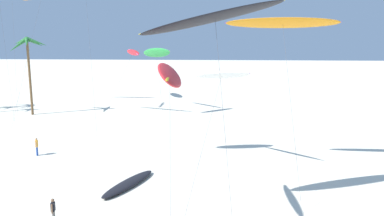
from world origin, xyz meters
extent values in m
cylinder|color=brown|center=(-19.74, 45.32, 5.09)|extent=(0.32, 0.32, 10.18)
cone|color=#23662D|center=(-18.45, 45.44, 9.73)|extent=(2.80, 0.80, 1.43)
cone|color=#23662D|center=(-19.20, 46.47, 9.65)|extent=(1.66, 2.72, 1.57)
cone|color=#23662D|center=(-20.89, 45.95, 9.81)|extent=(2.71, 1.82, 1.28)
cone|color=#23662D|center=(-20.64, 44.68, 9.38)|extent=(2.40, 1.93, 2.05)
cone|color=#23662D|center=(-19.22, 44.13, 9.75)|extent=(1.62, 2.76, 1.39)
cylinder|color=#4C4C51|center=(-8.88, 37.45, 8.95)|extent=(2.81, 7.00, 17.90)
ellipsoid|color=green|center=(-3.29, 49.69, 8.18)|extent=(5.28, 5.51, 2.06)
ellipsoid|color=yellow|center=(-3.29, 49.69, 8.21)|extent=(4.78, 5.17, 1.14)
cylinder|color=#4C4C51|center=(-2.69, 48.30, 4.04)|extent=(1.23, 2.82, 8.09)
ellipsoid|color=red|center=(-8.52, 59.22, 7.73)|extent=(3.80, 5.51, 1.33)
ellipsoid|color=#EA5193|center=(-8.52, 59.22, 7.76)|extent=(3.01, 5.19, 1.00)
cylinder|color=#4C4C51|center=(-10.07, 57.00, 3.82)|extent=(3.13, 4.46, 7.65)
ellipsoid|color=red|center=(2.52, 14.78, 8.87)|extent=(1.74, 5.39, 1.51)
ellipsoid|color=yellow|center=(2.52, 14.78, 8.92)|extent=(0.85, 5.44, 0.64)
cylinder|color=#4C4C51|center=(2.70, 12.88, 4.38)|extent=(0.36, 3.82, 8.77)
cylinder|color=#4C4C51|center=(-17.37, 40.04, 7.85)|extent=(2.78, 4.92, 15.71)
ellipsoid|color=white|center=(5.51, 25.94, 7.67)|extent=(4.92, 5.04, 1.56)
ellipsoid|color=purple|center=(5.51, 25.94, 7.70)|extent=(4.53, 4.75, 1.09)
cylinder|color=#4C4C51|center=(4.35, 21.03, 3.80)|extent=(2.35, 9.83, 7.62)
ellipsoid|color=black|center=(4.92, 16.85, 11.96)|extent=(8.64, 4.43, 2.76)
ellipsoid|color=yellow|center=(4.92, 16.85, 11.99)|extent=(8.52, 3.47, 2.34)
cylinder|color=#4C4C51|center=(5.49, 14.38, 5.95)|extent=(1.17, 4.97, 11.90)
cylinder|color=#4C4C51|center=(-20.96, 41.83, 10.83)|extent=(2.27, 2.60, 21.66)
ellipsoid|color=orange|center=(10.13, 25.32, 11.80)|extent=(8.81, 1.58, 1.04)
ellipsoid|color=purple|center=(10.13, 25.32, 11.83)|extent=(8.97, 0.67, 0.45)
cylinder|color=#4C4C51|center=(10.46, 22.12, 5.87)|extent=(0.67, 6.41, 11.75)
cylinder|color=#4C4C51|center=(-22.66, 47.59, 8.92)|extent=(3.60, 8.33, 17.86)
ellipsoid|color=black|center=(-1.30, 20.88, 0.19)|extent=(3.46, 6.01, 0.39)
ellipsoid|color=blue|center=(-1.30, 20.88, 0.21)|extent=(1.99, 2.89, 0.23)
cylinder|color=#284CA3|center=(-11.16, 27.56, 0.41)|extent=(0.14, 0.14, 0.82)
cylinder|color=#284CA3|center=(-11.19, 27.72, 0.41)|extent=(0.14, 0.14, 0.82)
cube|color=orange|center=(-11.18, 27.64, 1.12)|extent=(0.25, 0.33, 0.61)
cylinder|color=tan|center=(-11.14, 27.44, 1.08)|extent=(0.09, 0.09, 0.56)
cylinder|color=tan|center=(-11.22, 27.85, 1.08)|extent=(0.09, 0.09, 0.56)
sphere|color=tan|center=(-11.18, 27.64, 1.56)|extent=(0.21, 0.21, 0.21)
cube|color=black|center=(-4.44, 14.83, 1.08)|extent=(0.23, 0.32, 0.53)
cylinder|color=brown|center=(-4.42, 14.62, 1.04)|extent=(0.09, 0.09, 0.56)
cylinder|color=brown|center=(-4.47, 15.04, 1.04)|extent=(0.09, 0.09, 0.56)
sphere|color=brown|center=(-4.44, 14.83, 1.48)|extent=(0.21, 0.21, 0.21)
camera|label=1|loc=(4.90, -6.44, 11.18)|focal=37.30mm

